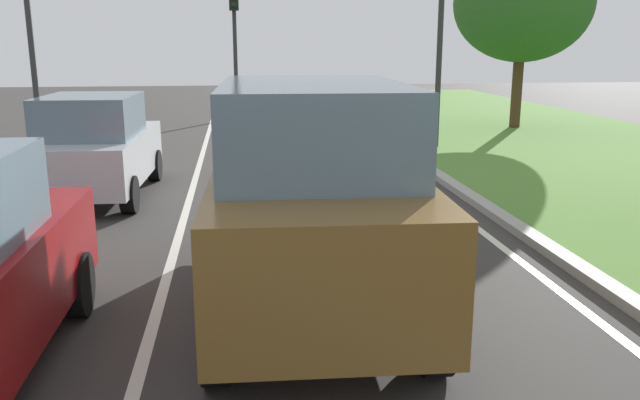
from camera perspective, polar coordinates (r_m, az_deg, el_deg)
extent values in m
plane|color=#383533|center=(11.65, -7.87, 0.42)|extent=(60.00, 60.00, 0.00)
cube|color=silver|center=(11.68, -11.30, 0.33)|extent=(0.12, 32.00, 0.01)
cube|color=silver|center=(12.15, 9.36, 0.93)|extent=(0.12, 32.00, 0.01)
cube|color=#9E9B93|center=(12.28, 11.61, 1.25)|extent=(0.24, 48.00, 0.12)
cube|color=brown|center=(6.56, -0.72, -1.51)|extent=(2.08, 4.57, 1.10)
cube|color=slate|center=(6.23, -0.64, 6.59)|extent=(1.81, 2.76, 0.80)
cylinder|color=black|center=(8.18, -7.64, -2.55)|extent=(0.25, 0.77, 0.76)
cylinder|color=black|center=(8.28, 4.54, -2.27)|extent=(0.25, 0.77, 0.76)
cylinder|color=black|center=(5.31, -9.07, -11.80)|extent=(0.25, 0.77, 0.76)
cylinder|color=black|center=(5.46, 9.89, -11.09)|extent=(0.25, 0.77, 0.76)
cylinder|color=black|center=(6.90, -20.53, -6.95)|extent=(0.22, 0.64, 0.64)
cube|color=#B7BABF|center=(12.00, -18.90, 3.61)|extent=(1.78, 3.76, 0.80)
cube|color=slate|center=(11.66, -19.46, 6.97)|extent=(1.55, 1.95, 0.68)
cylinder|color=black|center=(13.46, -20.66, 2.76)|extent=(0.24, 0.61, 0.60)
cylinder|color=black|center=(13.13, -14.30, 2.97)|extent=(0.24, 0.61, 0.60)
cylinder|color=black|center=(11.11, -24.01, 0.28)|extent=(0.24, 0.61, 0.60)
cylinder|color=black|center=(10.71, -16.36, 0.46)|extent=(0.24, 0.61, 0.60)
cylinder|color=#2D2D2D|center=(16.68, 10.44, 13.13)|extent=(0.14, 0.14, 5.09)
cylinder|color=#2D2D2D|center=(17.50, -24.01, 12.67)|extent=(0.14, 0.14, 5.37)
cylinder|color=#2D2D2D|center=(23.37, -7.44, 12.88)|extent=(0.14, 0.14, 4.72)
sphere|color=black|center=(23.07, -7.56, 16.57)|extent=(0.20, 0.20, 0.20)
cylinder|color=#4C331E|center=(21.18, 16.85, 8.99)|extent=(0.32, 0.32, 2.24)
ellipsoid|color=#2D6023|center=(21.15, 17.36, 16.17)|extent=(4.10, 4.10, 3.49)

